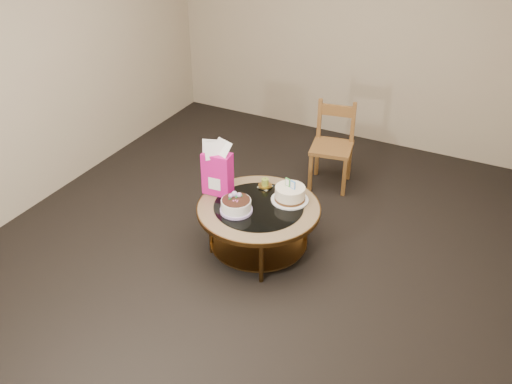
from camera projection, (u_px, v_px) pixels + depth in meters
The scene contains 8 objects.
ground at pixel (259, 250), 4.90m from camera, with size 5.00×5.00×0.00m, color black.
room_walls at pixel (259, 80), 4.08m from camera, with size 4.52×5.02×2.61m.
coffee_table at pixel (259, 214), 4.70m from camera, with size 1.02×1.02×0.46m.
decorated_cake at pixel (236, 206), 4.56m from camera, with size 0.26×0.26×0.15m.
cream_cake at pixel (290, 194), 4.69m from camera, with size 0.31×0.31×0.20m.
gift_bag at pixel (217, 168), 4.71m from camera, with size 0.25×0.19×0.48m.
pillar_candle at pixel (265, 184), 4.89m from camera, with size 0.12×0.12×0.09m.
dining_chair at pixel (332, 145), 5.63m from camera, with size 0.46×0.46×0.85m.
Camera 1 is at (1.76, -3.47, 3.01)m, focal length 40.00 mm.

